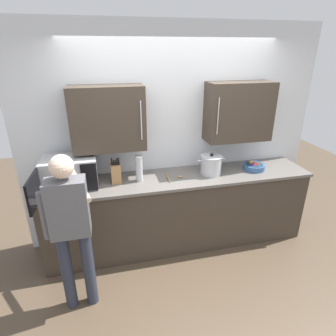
{
  "coord_description": "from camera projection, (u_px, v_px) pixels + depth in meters",
  "views": [
    {
      "loc": [
        -0.85,
        -2.27,
        2.38
      ],
      "look_at": [
        -0.15,
        0.65,
        1.1
      ],
      "focal_mm": 30.03,
      "sensor_mm": 36.0,
      "label": 1
    }
  ],
  "objects": [
    {
      "name": "knife_block",
      "position": [
        116.0,
        173.0,
        3.23
      ],
      "size": [
        0.11,
        0.15,
        0.3
      ],
      "color": "#A37547",
      "rests_on": "counter_unit"
    },
    {
      "name": "back_wall_tiled",
      "position": [
        173.0,
        132.0,
        3.48
      ],
      "size": [
        3.72,
        0.44,
        2.69
      ],
      "color": "silver",
      "rests_on": "ground_plane"
    },
    {
      "name": "microwave_oven",
      "position": [
        67.0,
        173.0,
        3.08
      ],
      "size": [
        0.62,
        0.8,
        0.34
      ],
      "color": "#B7BABF",
      "rests_on": "counter_unit"
    },
    {
      "name": "person_figure",
      "position": [
        70.0,
        223.0,
        2.49
      ],
      "size": [
        0.44,
        0.57,
        1.6
      ],
      "color": "#282D3D",
      "rests_on": "ground_plane"
    },
    {
      "name": "ground_plane",
      "position": [
        195.0,
        279.0,
        3.14
      ],
      "size": [
        9.25,
        9.25,
        0.0
      ],
      "primitive_type": "plane",
      "color": "#4C3D2D"
    },
    {
      "name": "fruit_bowl",
      "position": [
        254.0,
        166.0,
        3.59
      ],
      "size": [
        0.27,
        0.27,
        0.1
      ],
      "color": "#335684",
      "rests_on": "counter_unit"
    },
    {
      "name": "counter_unit",
      "position": [
        179.0,
        211.0,
        3.58
      ],
      "size": [
        3.28,
        0.63,
        0.95
      ],
      "color": "#3D3328",
      "rests_on": "ground_plane"
    },
    {
      "name": "wooden_spoon",
      "position": [
        174.0,
        177.0,
        3.37
      ],
      "size": [
        0.19,
        0.24,
        0.02
      ],
      "color": "#A37547",
      "rests_on": "counter_unit"
    },
    {
      "name": "thermos_flask",
      "position": [
        139.0,
        168.0,
        3.24
      ],
      "size": [
        0.09,
        0.09,
        0.31
      ],
      "color": "#B7BABF",
      "rests_on": "counter_unit"
    },
    {
      "name": "stock_pot",
      "position": [
        211.0,
        165.0,
        3.44
      ],
      "size": [
        0.35,
        0.26,
        0.26
      ],
      "color": "#B7BABF",
      "rests_on": "counter_unit"
    }
  ]
}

